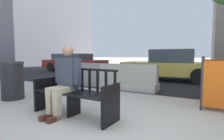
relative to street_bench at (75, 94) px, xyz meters
The scene contains 9 objects.
ground_plane 0.92m from the street_bench, 21.20° to the right, with size 200.00×200.00×0.00m, color #B7B2A8.
street_asphalt 8.44m from the street_bench, 84.74° to the left, with size 120.00×12.00×0.01m, color black.
street_bench is the anchor object (origin of this frame).
seated_person 0.35m from the street_bench, 165.63° to the right, with size 0.59×0.74×1.31m.
jersey_barrier_centre 2.81m from the street_bench, 92.83° to the left, with size 2.01×0.70×0.84m.
jersey_barrier_left 3.71m from the street_bench, 127.02° to the left, with size 2.02×0.73×0.84m.
car_taxi_near 5.77m from the street_bench, 83.25° to the left, with size 4.15×2.07×1.39m.
car_sedan_mid 9.61m from the street_bench, 130.71° to the left, with size 4.67×2.00×1.26m.
trash_bin 2.25m from the street_bench, behind, with size 0.57×0.57×0.97m.
Camera 1 is at (1.37, -2.20, 1.12)m, focal length 28.00 mm.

